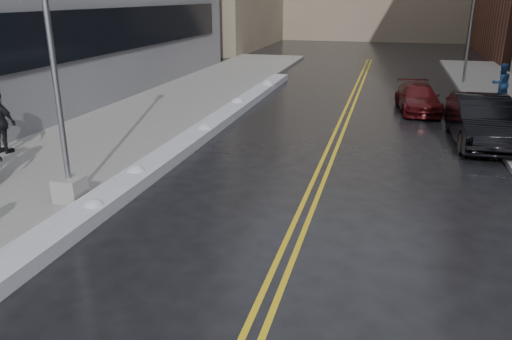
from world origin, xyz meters
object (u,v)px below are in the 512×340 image
Objects in this scene: lamppost at (59,108)px; pedestrian_east at (501,83)px; pedestrian_d at (0,123)px; car_maroon at (418,98)px; car_black at (481,121)px; traffic_signal at (471,25)px.

pedestrian_east is at bearing 51.42° from lamppost.
pedestrian_d is 0.49× the size of car_maroon.
lamppost reaches higher than car_black.
traffic_signal is at bearing -125.78° from pedestrian_d.
lamppost is 4.06× the size of pedestrian_east.
pedestrian_d is at bearing -130.58° from traffic_signal.
pedestrian_east is 0.36× the size of car_black.
pedestrian_east is (17.18, 12.92, -0.08)m from pedestrian_d.
pedestrian_d reaches higher than car_maroon.
traffic_signal is at bearing 61.79° from lamppost.
pedestrian_east is at bearing 72.78° from car_black.
lamppost is at bearing 31.06° from pedestrian_east.
lamppost reaches higher than car_maroon.
pedestrian_east is at bearing -138.24° from pedestrian_d.
car_maroon is at bearing 108.57° from car_black.
traffic_signal is 3.20× the size of pedestrian_east.
lamppost reaches higher than pedestrian_east.
pedestrian_east is 7.48m from car_black.
traffic_signal is 13.62m from car_black.
lamppost is at bearing 151.40° from pedestrian_d.
traffic_signal reaches higher than pedestrian_east.
car_black is (-1.00, -13.34, -2.55)m from traffic_signal.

